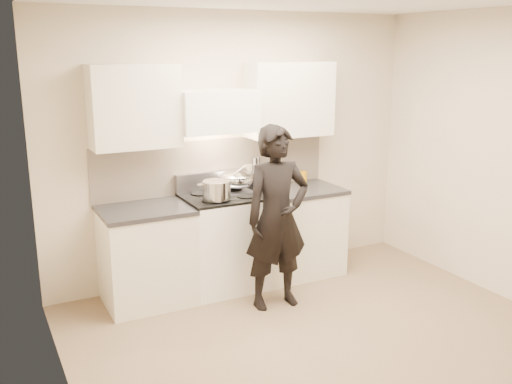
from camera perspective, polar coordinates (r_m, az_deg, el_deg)
ground_plane at (r=4.86m, az=7.23°, el=-14.63°), size 4.00×4.00×0.00m
room_shell at (r=4.60m, az=4.65°, el=4.94°), size 4.04×3.54×2.70m
stove at (r=5.68m, az=-3.28°, el=-4.94°), size 0.76×0.65×0.96m
counter_right at (r=6.04m, az=3.95°, el=-3.89°), size 0.92×0.67×0.92m
counter_left at (r=5.44m, az=-10.86°, el=-6.23°), size 0.82×0.67×0.92m
wok at (r=5.71m, az=-2.06°, el=1.27°), size 0.37×0.45×0.30m
stock_pot at (r=5.34m, az=-3.96°, el=0.21°), size 0.37×0.29×0.17m
utensil_crock at (r=5.94m, az=0.04°, el=1.39°), size 0.12×0.12×0.31m
spice_jar at (r=5.98m, az=2.56°, el=1.04°), size 0.05×0.05×0.11m
oil_glass at (r=6.13m, az=4.75°, el=1.47°), size 0.08×0.08×0.13m
person at (r=5.16m, az=2.12°, el=-2.61°), size 0.64×0.43×1.69m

